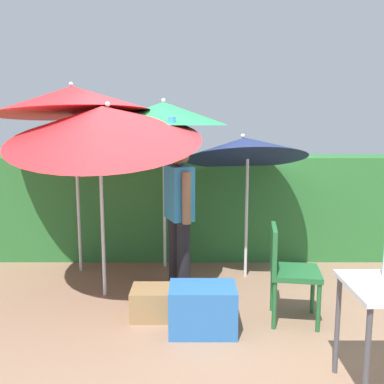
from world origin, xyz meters
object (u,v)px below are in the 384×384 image
at_px(umbrella_rainbow, 245,148).
at_px(person_vendor, 179,208).
at_px(cooler_box, 203,309).
at_px(umbrella_yellow, 104,123).
at_px(crate_cardboard, 154,302).
at_px(umbrella_navy, 73,100).
at_px(umbrella_orange, 164,114).
at_px(chair_plastic, 287,267).

distance_m(umbrella_rainbow, person_vendor, 1.09).
distance_m(umbrella_rainbow, cooler_box, 1.98).
xyz_separation_m(umbrella_yellow, crate_cardboard, (0.53, -0.52, -1.67)).
height_order(umbrella_navy, person_vendor, umbrella_navy).
relative_size(person_vendor, cooler_box, 3.23).
relative_size(umbrella_orange, cooler_box, 3.63).
bearing_deg(cooler_box, umbrella_yellow, 140.46).
xyz_separation_m(chair_plastic, crate_cardboard, (-1.23, 0.07, -0.37)).
bearing_deg(umbrella_orange, umbrella_rainbow, -20.50).
xyz_separation_m(person_vendor, chair_plastic, (1.01, -0.64, -0.42)).
relative_size(umbrella_rainbow, person_vendor, 0.98).
xyz_separation_m(chair_plastic, cooler_box, (-0.78, -0.22, -0.30)).
bearing_deg(umbrella_navy, umbrella_orange, 8.96).
distance_m(person_vendor, crate_cardboard, 1.00).
bearing_deg(chair_plastic, cooler_box, -164.40).
xyz_separation_m(umbrella_rainbow, person_vendor, (-0.75, -0.53, -0.59)).
height_order(umbrella_rainbow, chair_plastic, umbrella_rainbow).
height_order(umbrella_rainbow, cooler_box, umbrella_rainbow).
bearing_deg(crate_cardboard, chair_plastic, -3.26).
height_order(person_vendor, chair_plastic, person_vendor).
relative_size(umbrella_navy, crate_cardboard, 5.50).
height_order(person_vendor, crate_cardboard, person_vendor).
height_order(umbrella_rainbow, person_vendor, person_vendor).
relative_size(umbrella_yellow, chair_plastic, 2.52).
bearing_deg(person_vendor, umbrella_orange, 103.37).
bearing_deg(person_vendor, umbrella_rainbow, 35.19).
bearing_deg(umbrella_yellow, cooler_box, -39.54).
height_order(umbrella_navy, crate_cardboard, umbrella_navy).
xyz_separation_m(umbrella_rainbow, crate_cardboard, (-0.97, -1.09, -1.39)).
bearing_deg(cooler_box, crate_cardboard, 147.46).
height_order(umbrella_orange, umbrella_yellow, umbrella_yellow).
bearing_deg(umbrella_navy, umbrella_yellow, -56.34).
bearing_deg(cooler_box, umbrella_orange, 104.15).
distance_m(umbrella_yellow, crate_cardboard, 1.83).
relative_size(chair_plastic, crate_cardboard, 2.09).
distance_m(umbrella_orange, chair_plastic, 2.41).
relative_size(umbrella_orange, umbrella_yellow, 0.94).
bearing_deg(crate_cardboard, umbrella_rainbow, 48.51).
bearing_deg(chair_plastic, umbrella_orange, 128.65).
bearing_deg(umbrella_yellow, umbrella_orange, 59.87).
bearing_deg(umbrella_navy, crate_cardboard, -51.09).
relative_size(cooler_box, crate_cardboard, 1.36).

